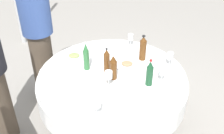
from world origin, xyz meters
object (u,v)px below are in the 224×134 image
(bottle_brown_left, at_px, (113,67))
(wine_glass_north, at_px, (170,57))
(dining_table, at_px, (112,87))
(plate_right, at_px, (127,65))
(bottle_brown_south, at_px, (143,48))
(wine_glass_outer, at_px, (96,104))
(plate_north, at_px, (74,56))
(bottle_dark_green_near, at_px, (150,73))
(plate_rear, at_px, (137,104))
(wine_glass_west, at_px, (162,71))
(person_left, at_px, (39,37))
(bottle_brown_east, at_px, (107,61))
(wine_glass_front, at_px, (109,76))
(bottle_green_west, at_px, (86,57))
(plate_far, at_px, (81,96))
(wine_glass_near, at_px, (131,38))

(bottle_brown_left, xyz_separation_m, wine_glass_north, (-0.54, -0.27, -0.01))
(dining_table, relative_size, plate_right, 5.84)
(bottle_brown_south, height_order, wine_glass_north, bottle_brown_south)
(wine_glass_outer, relative_size, plate_north, 0.58)
(plate_right, bearing_deg, plate_north, -9.38)
(bottle_dark_green_near, xyz_separation_m, plate_rear, (0.10, 0.29, -0.12))
(wine_glass_west, height_order, person_left, person_left)
(bottle_brown_left, xyz_separation_m, bottle_brown_east, (0.08, -0.11, -0.00))
(wine_glass_west, distance_m, person_left, 1.48)
(wine_glass_front, bearing_deg, person_left, -37.44)
(bottle_brown_south, relative_size, bottle_green_west, 0.92)
(bottle_brown_left, height_order, bottle_brown_east, bottle_brown_left)
(bottle_brown_east, xyz_separation_m, plate_far, (0.18, 0.42, -0.11))
(bottle_brown_south, bearing_deg, wine_glass_outer, 68.18)
(wine_glass_outer, distance_m, plate_rear, 0.37)
(bottle_brown_left, height_order, wine_glass_north, bottle_brown_left)
(dining_table, bearing_deg, wine_glass_north, -158.77)
(plate_far, bearing_deg, plate_rear, 175.11)
(wine_glass_outer, distance_m, wine_glass_front, 0.39)
(bottle_brown_left, relative_size, plate_right, 1.05)
(wine_glass_north, distance_m, plate_rear, 0.70)
(wine_glass_front, distance_m, plate_north, 0.63)
(wine_glass_front, bearing_deg, wine_glass_west, -166.11)
(bottle_brown_south, relative_size, wine_glass_front, 1.75)
(plate_far, bearing_deg, bottle_dark_green_near, -157.09)
(bottle_dark_green_near, relative_size, person_left, 0.17)
(bottle_brown_left, relative_size, bottle_dark_green_near, 0.99)
(wine_glass_outer, distance_m, person_left, 1.35)
(bottle_brown_south, height_order, plate_north, bottle_brown_south)
(bottle_green_west, bearing_deg, plate_north, -48.15)
(bottle_dark_green_near, distance_m, wine_glass_west, 0.13)
(bottle_brown_south, xyz_separation_m, plate_far, (0.52, 0.68, -0.12))
(bottle_brown_south, height_order, wine_glass_near, bottle_brown_south)
(bottle_brown_left, relative_size, wine_glass_outer, 1.79)
(bottle_green_west, height_order, wine_glass_near, bottle_green_west)
(wine_glass_north, distance_m, plate_north, 1.01)
(plate_right, xyz_separation_m, person_left, (1.03, -0.33, 0.09))
(wine_glass_front, relative_size, wine_glass_north, 1.02)
(plate_rear, bearing_deg, bottle_green_west, -42.95)
(bottle_brown_south, bearing_deg, person_left, -8.79)
(bottle_brown_east, bearing_deg, plate_far, 67.01)
(bottle_brown_south, distance_m, plate_right, 0.24)
(bottle_green_west, relative_size, wine_glass_outer, 2.04)
(bottle_dark_green_near, bearing_deg, plate_right, -52.70)
(dining_table, bearing_deg, bottle_dark_green_near, 162.24)
(bottle_green_west, relative_size, person_left, 0.19)
(wine_glass_outer, bearing_deg, bottle_dark_green_near, -133.32)
(bottle_brown_south, xyz_separation_m, wine_glass_west, (-0.19, 0.37, -0.02))
(bottle_green_west, height_order, plate_rear, bottle_green_west)
(wine_glass_front, bearing_deg, plate_far, 40.15)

